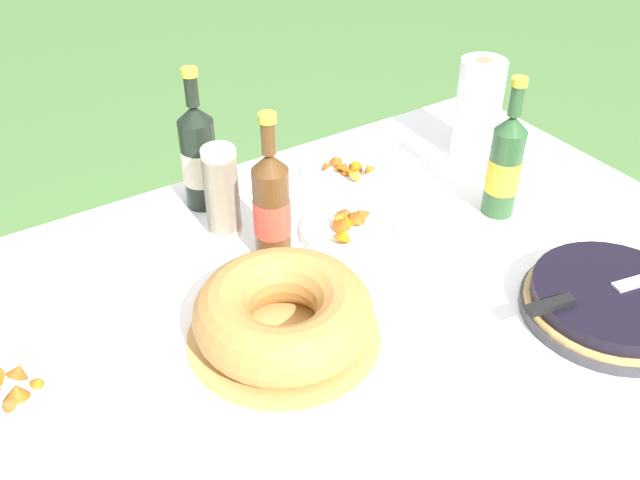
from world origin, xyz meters
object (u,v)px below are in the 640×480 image
(serving_knife, at_px, (602,291))
(cider_bottle_green, at_px, (505,165))
(cup_stack, at_px, (222,192))
(cider_bottle_amber, at_px, (272,206))
(snack_plate_left, at_px, (349,228))
(bundt_cake, at_px, (284,315))
(paper_towel_roll, at_px, (478,109))
(snack_plate_right, at_px, (346,171))
(juice_bottle_red, at_px, (199,156))
(berry_tart, at_px, (611,302))

(serving_knife, height_order, cider_bottle_green, cider_bottle_green)
(cup_stack, relative_size, cider_bottle_green, 0.64)
(cider_bottle_amber, distance_m, snack_plate_left, 0.20)
(cider_bottle_green, xyz_separation_m, cider_bottle_amber, (-0.50, 0.13, 0.00))
(bundt_cake, xyz_separation_m, paper_towel_roll, (0.73, 0.31, 0.07))
(cider_bottle_amber, relative_size, snack_plate_left, 1.50)
(cider_bottle_green, xyz_separation_m, snack_plate_right, (-0.20, 0.31, -0.11))
(serving_knife, relative_size, juice_bottle_red, 1.15)
(snack_plate_left, bearing_deg, paper_towel_roll, 13.74)
(cup_stack, relative_size, juice_bottle_red, 0.62)
(berry_tart, relative_size, snack_plate_left, 1.52)
(cider_bottle_amber, xyz_separation_m, snack_plate_left, (0.17, -0.02, -0.11))
(serving_knife, relative_size, cider_bottle_green, 1.17)
(berry_tart, xyz_separation_m, juice_bottle_red, (-0.47, 0.74, 0.09))
(snack_plate_left, relative_size, paper_towel_roll, 0.85)
(cider_bottle_amber, height_order, paper_towel_roll, cider_bottle_amber)
(berry_tart, distance_m, serving_knife, 0.05)
(serving_knife, bearing_deg, paper_towel_roll, 80.34)
(cider_bottle_green, xyz_separation_m, paper_towel_roll, (0.13, 0.22, 0.00))
(snack_plate_right, bearing_deg, bundt_cake, -135.42)
(cup_stack, height_order, paper_towel_roll, paper_towel_roll)
(berry_tart, xyz_separation_m, bundt_cake, (-0.54, 0.27, 0.03))
(cup_stack, bearing_deg, snack_plate_left, -33.84)
(serving_knife, distance_m, snack_plate_left, 0.52)
(cider_bottle_green, height_order, juice_bottle_red, juice_bottle_red)
(bundt_cake, height_order, cup_stack, cup_stack)
(serving_knife, distance_m, snack_plate_right, 0.67)
(berry_tart, distance_m, cider_bottle_amber, 0.66)
(bundt_cake, relative_size, snack_plate_left, 1.63)
(cider_bottle_green, distance_m, paper_towel_roll, 0.26)
(snack_plate_left, bearing_deg, juice_bottle_red, 127.87)
(paper_towel_roll, bearing_deg, berry_tart, -108.42)
(cup_stack, xyz_separation_m, paper_towel_roll, (0.67, -0.04, 0.02))
(cup_stack, distance_m, snack_plate_left, 0.28)
(snack_plate_left, xyz_separation_m, paper_towel_roll, (0.45, 0.11, 0.11))
(bundt_cake, xyz_separation_m, snack_plate_left, (0.28, 0.20, -0.04))
(paper_towel_roll, bearing_deg, serving_knife, -111.12)
(cider_bottle_green, bearing_deg, cup_stack, 154.63)
(cider_bottle_green, relative_size, snack_plate_left, 1.49)
(cider_bottle_green, bearing_deg, bundt_cake, -171.57)
(berry_tart, distance_m, juice_bottle_red, 0.88)
(berry_tart, relative_size, cider_bottle_green, 1.02)
(berry_tart, height_order, bundt_cake, bundt_cake)
(snack_plate_left, bearing_deg, cup_stack, 146.16)
(bundt_cake, xyz_separation_m, cider_bottle_green, (0.60, 0.09, 0.07))
(bundt_cake, bearing_deg, berry_tart, -26.61)
(cider_bottle_amber, xyz_separation_m, snack_plate_right, (0.30, 0.18, -0.11))
(snack_plate_left, height_order, paper_towel_roll, paper_towel_roll)
(cup_stack, xyz_separation_m, snack_plate_left, (0.22, -0.15, -0.09))
(berry_tart, xyz_separation_m, serving_knife, (-0.03, 0.01, 0.04))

